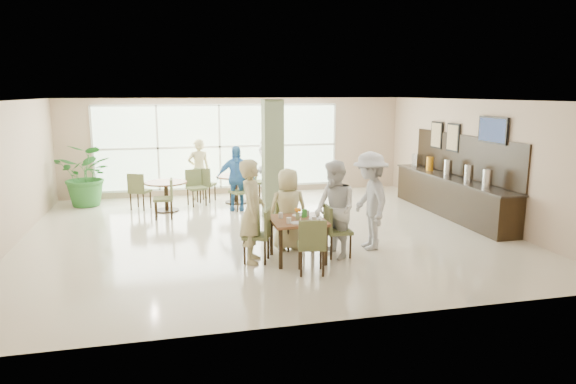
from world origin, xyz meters
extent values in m
plane|color=beige|center=(0.00, 0.00, 0.00)|extent=(10.00, 10.00, 0.00)
plane|color=white|center=(0.00, 0.00, 2.80)|extent=(10.00, 10.00, 0.00)
plane|color=#C4A88D|center=(0.00, 4.50, 1.40)|extent=(10.00, 0.00, 10.00)
plane|color=#C4A88D|center=(0.00, -4.50, 1.40)|extent=(10.00, 0.00, 10.00)
plane|color=#C4A88D|center=(-5.00, 0.00, 1.40)|extent=(0.00, 9.00, 9.00)
plane|color=#C4A88D|center=(5.00, 0.00, 1.40)|extent=(0.00, 9.00, 9.00)
plane|color=silver|center=(-0.50, 4.47, 1.40)|extent=(7.00, 0.00, 7.00)
cube|color=#5F6E4C|center=(0.40, 1.20, 1.40)|extent=(0.45, 0.45, 2.80)
cube|color=brown|center=(0.20, -1.95, 0.72)|extent=(0.95, 0.95, 0.05)
cube|color=black|center=(-0.20, -2.35, 0.35)|extent=(0.06, 0.06, 0.70)
cube|color=black|center=(0.60, -2.35, 0.35)|extent=(0.06, 0.06, 0.70)
cube|color=black|center=(-0.20, -1.55, 0.35)|extent=(0.06, 0.06, 0.70)
cube|color=black|center=(0.60, -1.55, 0.35)|extent=(0.06, 0.06, 0.70)
cylinder|color=brown|center=(-2.07, 2.56, 0.73)|extent=(1.05, 1.05, 0.04)
cylinder|color=black|center=(-2.07, 2.56, 0.35)|extent=(0.10, 0.10, 0.71)
cylinder|color=black|center=(-2.07, 2.56, 0.01)|extent=(0.60, 0.60, 0.03)
cylinder|color=brown|center=(-0.22, 3.16, 0.73)|extent=(1.06, 1.06, 0.04)
cylinder|color=black|center=(-0.22, 3.16, 0.35)|extent=(0.10, 0.10, 0.71)
cylinder|color=black|center=(-0.22, 3.16, 0.01)|extent=(0.60, 0.60, 0.03)
cylinder|color=white|center=(0.43, -1.74, 0.80)|extent=(0.08, 0.08, 0.10)
cylinder|color=white|center=(-0.02, -2.18, 0.80)|extent=(0.08, 0.08, 0.10)
cylinder|color=white|center=(0.42, -2.23, 0.80)|extent=(0.08, 0.08, 0.10)
cylinder|color=white|center=(-0.07, -1.80, 0.80)|extent=(0.08, 0.08, 0.10)
cylinder|color=white|center=(0.11, -2.22, 0.76)|extent=(0.20, 0.20, 0.01)
cylinder|color=white|center=(0.26, -1.69, 0.76)|extent=(0.20, 0.20, 0.01)
cylinder|color=white|center=(0.49, -2.02, 0.76)|extent=(0.20, 0.20, 0.01)
cylinder|color=#99B27F|center=(0.20, -1.95, 0.81)|extent=(0.07, 0.07, 0.12)
sphere|color=orange|center=(0.23, -1.95, 0.92)|extent=(0.07, 0.07, 0.07)
sphere|color=orange|center=(0.18, -1.92, 0.92)|extent=(0.07, 0.07, 0.07)
sphere|color=orange|center=(0.18, -1.97, 0.92)|extent=(0.07, 0.07, 0.07)
cube|color=green|center=(0.35, -1.85, 0.82)|extent=(0.10, 0.06, 0.15)
cube|color=black|center=(4.68, 0.50, 0.45)|extent=(0.60, 4.60, 0.90)
cube|color=black|center=(4.68, 0.50, 0.92)|extent=(0.64, 4.70, 0.04)
cube|color=black|center=(4.97, 0.50, 1.45)|extent=(0.04, 4.60, 1.00)
cylinder|color=silver|center=(4.68, -0.90, 1.14)|extent=(0.20, 0.20, 0.40)
cylinder|color=silver|center=(4.68, -0.20, 1.14)|extent=(0.20, 0.20, 0.40)
cylinder|color=silver|center=(4.68, 0.70, 1.14)|extent=(0.20, 0.20, 0.40)
cylinder|color=orange|center=(4.68, 1.60, 1.12)|extent=(0.18, 0.18, 0.36)
cube|color=silver|center=(4.68, 2.30, 1.12)|extent=(0.18, 0.30, 0.36)
cube|color=black|center=(4.94, -0.60, 2.15)|extent=(0.06, 1.00, 0.58)
cube|color=#7F99CC|center=(4.92, -0.60, 2.15)|extent=(0.01, 0.92, 0.50)
cube|color=black|center=(4.95, 1.00, 1.85)|extent=(0.04, 0.55, 0.70)
cube|color=olive|center=(4.92, 1.00, 1.85)|extent=(0.01, 0.47, 0.62)
cube|color=black|center=(4.95, 1.80, 1.85)|extent=(0.04, 0.55, 0.70)
cube|color=olive|center=(4.92, 1.80, 1.85)|extent=(0.01, 0.47, 0.62)
imported|color=#2D702D|center=(-4.06, 3.66, 0.82)|extent=(1.91, 1.91, 1.64)
imported|color=#C7BC84|center=(-0.60, -1.86, 0.92)|extent=(0.58, 0.75, 1.83)
imported|color=#C7BC84|center=(0.18, -1.27, 0.78)|extent=(0.79, 0.46, 1.57)
imported|color=white|center=(0.89, -1.94, 0.89)|extent=(0.84, 0.98, 1.77)
imported|color=#B8B8BB|center=(1.71, -1.59, 0.93)|extent=(0.74, 1.23, 1.87)
imported|color=#458CD1|center=(-0.33, 2.27, 0.82)|extent=(1.05, 0.73, 1.65)
imported|color=white|center=(0.67, 3.24, 0.85)|extent=(1.14, 1.71, 1.70)
imported|color=#C7BC84|center=(-1.16, 3.85, 0.85)|extent=(0.67, 0.49, 1.70)
camera|label=1|loc=(-2.00, -10.49, 2.96)|focal=32.00mm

